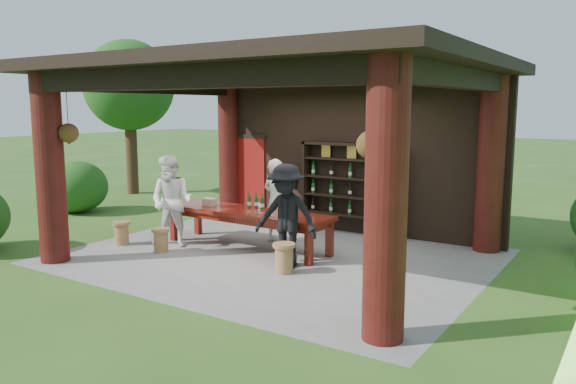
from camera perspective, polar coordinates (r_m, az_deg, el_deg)
The scene contains 15 objects.
ground at distance 10.42m, azimuth -1.20°, elevation -6.54°, with size 90.00×90.00×0.00m, color #2D5119.
pavilion at distance 10.44m, azimuth 0.02°, elevation 5.35°, with size 7.50×6.00×3.60m.
wine_shelf at distance 12.16m, azimuth 6.32°, elevation 0.38°, with size 2.24×0.34×1.97m.
tasting_table at distance 10.91m, azimuth -4.17°, elevation -2.44°, with size 3.55×1.00×0.75m.
stool_near_left at distance 10.94m, azimuth -12.80°, elevation -4.75°, with size 0.34×0.34×0.45m.
stool_near_right at distance 9.34m, azimuth -0.40°, elevation -6.65°, with size 0.38×0.38×0.50m.
stool_far_left at distance 11.72m, azimuth -16.57°, elevation -3.95°, with size 0.35×0.35×0.47m.
host at distance 11.37m, azimuth -1.22°, elevation -0.87°, with size 0.62×0.41×1.70m, color silver.
guest_woman at distance 11.21m, azimuth -11.74°, elevation -0.93°, with size 0.88×0.68×1.80m, color white.
guest_man at distance 9.54m, azimuth -0.20°, elevation -2.46°, with size 1.15×0.66×1.78m, color black.
table_bottles at distance 11.07m, azimuth -3.29°, elevation -0.86°, with size 0.42×0.13×0.31m.
table_glasses at distance 10.51m, azimuth -1.44°, elevation -1.80°, with size 0.90×0.34×0.15m.
napkin_basket at distance 11.50m, azimuth -8.01°, elevation -1.00°, with size 0.26×0.18×0.14m, color #BF6672.
shrubs at distance 9.56m, azimuth 10.77°, elevation -4.56°, with size 15.35×8.06×1.36m.
trees at distance 10.07m, azimuth 19.22°, elevation 11.80°, with size 20.21×10.07×4.80m.
Camera 1 is at (5.65, -8.32, 2.72)m, focal length 35.00 mm.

